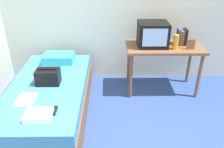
# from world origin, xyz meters

# --- Properties ---
(wall_back) EXTENTS (5.20, 0.10, 2.60)m
(wall_back) POSITION_xyz_m (0.00, 2.00, 1.30)
(wall_back) COLOR silver
(wall_back) RESTS_ON ground
(bed) EXTENTS (1.00, 2.00, 0.50)m
(bed) POSITION_xyz_m (-1.01, 0.81, 0.25)
(bed) COLOR brown
(bed) RESTS_ON ground
(desk) EXTENTS (1.16, 0.60, 0.77)m
(desk) POSITION_xyz_m (0.65, 1.50, 0.67)
(desk) COLOR brown
(desk) RESTS_ON ground
(tv) EXTENTS (0.44, 0.39, 0.36)m
(tv) POSITION_xyz_m (0.46, 1.51, 0.95)
(tv) COLOR black
(tv) RESTS_ON desk
(water_bottle) EXTENTS (0.08, 0.08, 0.22)m
(water_bottle) POSITION_xyz_m (0.78, 1.37, 0.88)
(water_bottle) COLOR orange
(water_bottle) RESTS_ON desk
(book_row) EXTENTS (0.14, 0.17, 0.25)m
(book_row) POSITION_xyz_m (0.92, 1.57, 0.89)
(book_row) COLOR #2D5699
(book_row) RESTS_ON desk
(picture_frame) EXTENTS (0.11, 0.02, 0.15)m
(picture_frame) POSITION_xyz_m (1.00, 1.35, 0.85)
(picture_frame) COLOR brown
(picture_frame) RESTS_ON desk
(pillow) EXTENTS (0.47, 0.32, 0.13)m
(pillow) POSITION_xyz_m (-0.99, 1.52, 0.57)
(pillow) COLOR #33A8B7
(pillow) RESTS_ON bed
(handbag) EXTENTS (0.30, 0.20, 0.22)m
(handbag) POSITION_xyz_m (-0.99, 0.84, 0.60)
(handbag) COLOR black
(handbag) RESTS_ON bed
(magazine) EXTENTS (0.21, 0.29, 0.01)m
(magazine) POSITION_xyz_m (-1.17, 0.46, 0.51)
(magazine) COLOR white
(magazine) RESTS_ON bed
(remote_dark) EXTENTS (0.04, 0.16, 0.02)m
(remote_dark) POSITION_xyz_m (-0.78, 0.23, 0.51)
(remote_dark) COLOR black
(remote_dark) RESTS_ON bed
(remote_silver) EXTENTS (0.04, 0.14, 0.02)m
(remote_silver) POSITION_xyz_m (-1.19, 0.95, 0.51)
(remote_silver) COLOR #B7B7BC
(remote_silver) RESTS_ON bed
(folded_towel) EXTENTS (0.28, 0.22, 0.06)m
(folded_towel) POSITION_xyz_m (-0.93, 0.13, 0.53)
(folded_towel) COLOR white
(folded_towel) RESTS_ON bed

